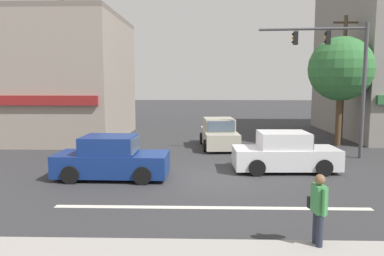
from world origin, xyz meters
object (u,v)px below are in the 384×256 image
object	(u,v)px
sedan_crossing_leftbound	(219,134)
sedan_crossing_rightbound	(112,159)
utility_pole_far_right	(343,78)
traffic_light_mast	(343,68)
utility_pole_near_left	(65,66)
sedan_parked_curbside	(285,153)
street_tree	(341,69)
pedestrian_foreground_with_bag	(318,208)

from	to	relation	value
sedan_crossing_leftbound	sedan_crossing_rightbound	distance (m)	7.94
utility_pole_far_right	traffic_light_mast	bearing A→B (deg)	-110.78
utility_pole_near_left	sedan_crossing_leftbound	bearing A→B (deg)	5.57
sedan_parked_curbside	street_tree	bearing A→B (deg)	55.10
sedan_crossing_rightbound	sedan_parked_curbside	distance (m)	6.77
sedan_crossing_leftbound	pedestrian_foreground_with_bag	distance (m)	12.69
sedan_parked_curbside	pedestrian_foreground_with_bag	distance (m)	7.27
sedan_crossing_rightbound	sedan_parked_curbside	size ratio (longest dim) A/B	1.00
traffic_light_mast	street_tree	bearing A→B (deg)	71.22
sedan_crossing_rightbound	sedan_parked_curbside	world-z (taller)	same
street_tree	utility_pole_near_left	distance (m)	14.75
street_tree	sedan_parked_curbside	size ratio (longest dim) A/B	1.45
traffic_light_mast	sedan_parked_curbside	world-z (taller)	traffic_light_mast
utility_pole_far_right	sedan_crossing_rightbound	distance (m)	14.67
sedan_crossing_leftbound	sedan_crossing_rightbound	bearing A→B (deg)	-122.38
sedan_crossing_leftbound	sedan_parked_curbside	distance (m)	5.90
traffic_light_mast	sedan_parked_curbside	distance (m)	5.41
sedan_parked_curbside	traffic_light_mast	bearing A→B (deg)	41.18
sedan_crossing_leftbound	pedestrian_foreground_with_bag	world-z (taller)	pedestrian_foreground_with_bag
sedan_crossing_leftbound	sedan_crossing_rightbound	xyz separation A→B (m)	(-4.25, -6.71, 0.00)
street_tree	sedan_parked_curbside	world-z (taller)	street_tree
sedan_crossing_leftbound	sedan_parked_curbside	xyz separation A→B (m)	(2.39, -5.39, 0.00)
street_tree	traffic_light_mast	world-z (taller)	traffic_light_mast
utility_pole_near_left	traffic_light_mast	world-z (taller)	utility_pole_near_left
sedan_crossing_leftbound	sedan_crossing_rightbound	world-z (taller)	same
utility_pole_near_left	sedan_crossing_leftbound	size ratio (longest dim) A/B	1.99
street_tree	utility_pole_far_right	world-z (taller)	utility_pole_far_right
traffic_light_mast	sedan_parked_curbside	xyz separation A→B (m)	(-3.12, -2.73, -3.46)
street_tree	pedestrian_foreground_with_bag	bearing A→B (deg)	-111.16
street_tree	utility_pole_near_left	bearing A→B (deg)	-174.07
traffic_light_mast	sedan_parked_curbside	bearing A→B (deg)	-138.82
utility_pole_near_left	pedestrian_foreground_with_bag	xyz separation A→B (m)	(9.51, -11.82, -3.41)
traffic_light_mast	pedestrian_foreground_with_bag	bearing A→B (deg)	-111.96
street_tree	pedestrian_foreground_with_bag	world-z (taller)	street_tree
utility_pole_far_right	pedestrian_foreground_with_bag	world-z (taller)	utility_pole_far_right
sedan_crossing_leftbound	pedestrian_foreground_with_bag	size ratio (longest dim) A/B	2.53
traffic_light_mast	sedan_crossing_leftbound	xyz separation A→B (m)	(-5.51, 2.66, -3.46)
sedan_crossing_rightbound	pedestrian_foreground_with_bag	distance (m)	8.24
street_tree	sedan_crossing_leftbound	size ratio (longest dim) A/B	1.42
pedestrian_foreground_with_bag	sedan_crossing_rightbound	bearing A→B (deg)	134.30
sedan_crossing_leftbound	utility_pole_far_right	bearing A→B (deg)	14.58
street_tree	traffic_light_mast	xyz separation A→B (m)	(-1.16, -3.40, -0.07)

